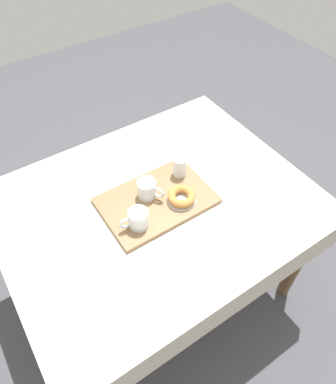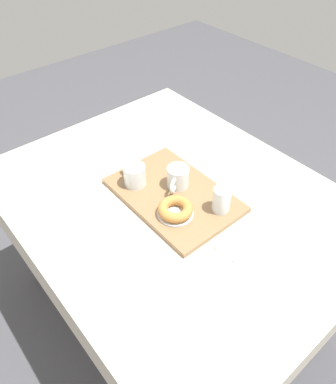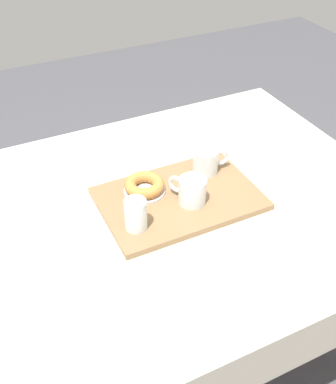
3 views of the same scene
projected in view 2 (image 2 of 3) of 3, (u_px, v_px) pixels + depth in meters
name	position (u px, v px, depth m)	size (l,w,h in m)	color
ground_plane	(172.00, 303.00, 1.88)	(6.00, 6.00, 0.00)	#47474C
dining_table	(173.00, 213.00, 1.42)	(1.32, 1.05, 0.75)	beige
serving_tray	(173.00, 194.00, 1.36)	(0.47, 0.32, 0.02)	olive
tea_mug_left	(134.00, 175.00, 1.36)	(0.12, 0.08, 0.08)	white
tea_mug_right	(178.00, 178.00, 1.35)	(0.09, 0.12, 0.08)	white
water_glass_near	(221.00, 201.00, 1.26)	(0.06, 0.06, 0.09)	white
donut_plate_left	(175.00, 213.00, 1.27)	(0.13, 0.13, 0.01)	silver
sugar_donut_left	(175.00, 209.00, 1.25)	(0.12, 0.12, 0.04)	#BC7F3D
paper_napkin	(236.00, 246.00, 1.19)	(0.10, 0.11, 0.01)	white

